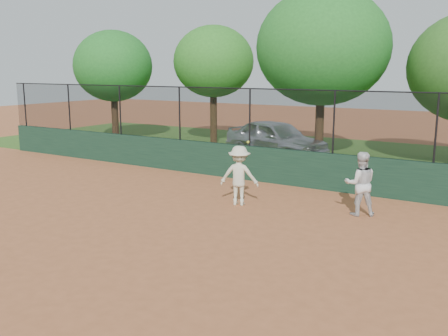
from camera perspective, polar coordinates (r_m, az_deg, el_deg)
The scene contains 10 objects.
ground at distance 12.52m, azimuth -8.49°, elevation -6.70°, with size 80.00×80.00×0.00m, color #AC5F37.
back_wall at distance 17.25m, azimuth 4.37°, elevation 0.41°, with size 26.00×0.20×1.20m, color #193926.
grass_strip at distance 22.77m, azimuth 11.30°, elevation 1.34°, with size 36.00×12.00×0.01m, color #2C541A.
parked_car at distance 21.93m, azimuth 5.94°, elevation 3.33°, with size 1.98×4.91×1.67m, color silver.
player_second at distance 13.67m, azimuth 15.31°, elevation -1.74°, with size 0.83×0.65×1.71m, color silver.
player_main at distance 14.19m, azimuth 1.75°, elevation -0.87°, with size 1.25×0.95×1.91m.
fence_assembly at distance 17.03m, azimuth 4.36°, elevation 5.83°, with size 26.00×0.06×2.00m.
tree_0 at distance 27.02m, azimuth -12.58°, elevation 11.28°, with size 4.25×3.86×5.82m.
tree_1 at distance 25.32m, azimuth -1.23°, elevation 12.04°, with size 4.10×3.73×5.97m.
tree_2 at distance 21.27m, azimuth 11.18°, elevation 13.38°, with size 5.51×5.01×7.09m.
Camera 1 is at (7.75, -9.07, 3.83)m, focal length 40.00 mm.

